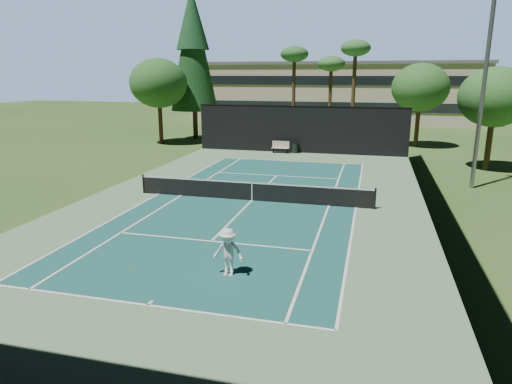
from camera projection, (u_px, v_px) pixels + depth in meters
ground at (252, 201)px, 24.54m from camera, size 160.00×160.00×0.00m
apron_slab at (252, 201)px, 24.54m from camera, size 18.00×32.00×0.01m
court_surface at (252, 200)px, 24.54m from camera, size 10.97×23.77×0.01m
court_lines at (252, 200)px, 24.54m from camera, size 11.07×23.87×0.01m
tennis_net at (252, 191)px, 24.40m from camera, size 12.90×0.10×1.10m
fence at (252, 164)px, 24.10m from camera, size 18.04×32.05×4.03m
player at (228, 252)px, 15.24m from camera, size 1.10×0.66×1.67m
tennis_ball_a at (132, 270)px, 15.75m from camera, size 0.06×0.06×0.06m
tennis_ball_b at (263, 191)px, 26.54m from camera, size 0.07×0.07×0.07m
tennis_ball_c at (299, 186)px, 27.69m from camera, size 0.07×0.07×0.07m
tennis_ball_d at (229, 178)px, 29.84m from camera, size 0.06×0.06×0.06m
park_bench at (281, 147)px, 39.30m from camera, size 1.50×0.45×1.02m
trash_bin at (295, 148)px, 39.24m from camera, size 0.56×0.56×0.95m
pine_tree at (193, 44)px, 45.67m from camera, size 4.80×4.80×15.00m
palm_a at (294, 58)px, 45.47m from camera, size 2.80×2.80×9.32m
palm_b at (331, 67)px, 46.71m from camera, size 2.80×2.80×8.42m
palm_c at (355, 52)px, 42.98m from camera, size 2.80×2.80×9.77m
decid_tree_a at (420, 88)px, 41.39m from camera, size 5.12×5.12×7.62m
decid_tree_b at (495, 97)px, 31.14m from camera, size 4.80×4.80×7.14m
decid_tree_c at (159, 83)px, 43.36m from camera, size 5.44×5.44×8.09m
campus_building at (333, 91)px, 66.59m from camera, size 40.50×12.50×8.30m
light_pole at (485, 77)px, 25.65m from camera, size 0.90×0.25×12.22m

